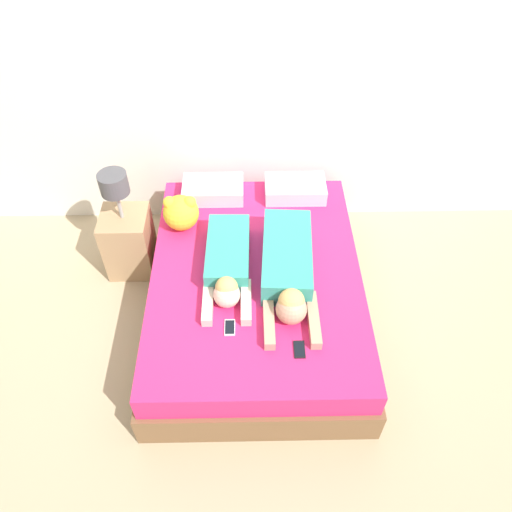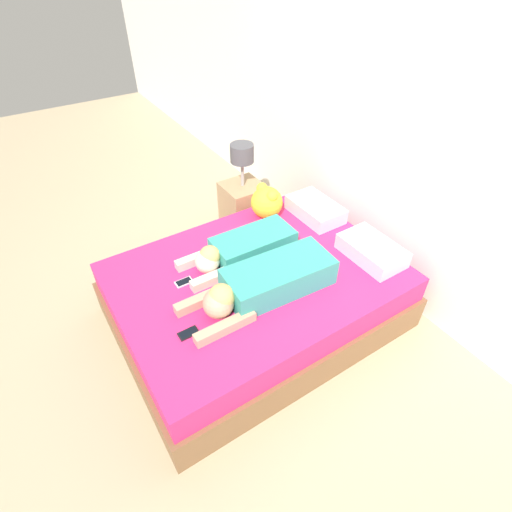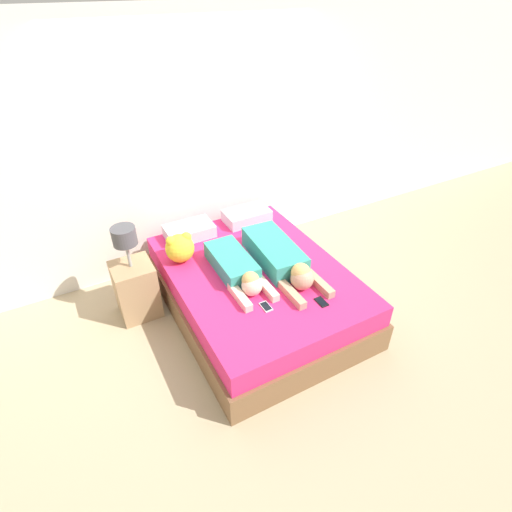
% 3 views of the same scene
% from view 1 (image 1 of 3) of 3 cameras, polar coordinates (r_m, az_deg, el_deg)
% --- Properties ---
extents(ground_plane, '(12.00, 12.00, 0.00)m').
position_cam_1_polar(ground_plane, '(4.00, 0.00, -6.38)').
color(ground_plane, tan).
extents(wall_back, '(12.00, 0.06, 2.60)m').
position_cam_1_polar(wall_back, '(4.07, -0.32, 18.94)').
color(wall_back, white).
rests_on(wall_back, ground_plane).
extents(bed, '(1.57, 2.10, 0.50)m').
position_cam_1_polar(bed, '(3.81, 0.00, -4.16)').
color(bed, brown).
rests_on(bed, ground_plane).
extents(pillow_head_left, '(0.50, 0.31, 0.13)m').
position_cam_1_polar(pillow_head_left, '(4.18, -4.92, 7.55)').
color(pillow_head_left, silver).
rests_on(pillow_head_left, bed).
extents(pillow_head_right, '(0.50, 0.31, 0.13)m').
position_cam_1_polar(pillow_head_right, '(4.19, 4.49, 7.66)').
color(pillow_head_right, silver).
rests_on(pillow_head_right, bed).
extents(person_left, '(0.33, 0.92, 0.21)m').
position_cam_1_polar(person_left, '(3.54, -3.26, -0.91)').
color(person_left, teal).
rests_on(person_left, bed).
extents(person_right, '(0.39, 1.12, 0.24)m').
position_cam_1_polar(person_right, '(3.50, 3.67, -1.44)').
color(person_right, teal).
rests_on(person_right, bed).
extents(cell_phone_left, '(0.07, 0.13, 0.01)m').
position_cam_1_polar(cell_phone_left, '(3.30, -3.02, -8.16)').
color(cell_phone_left, silver).
rests_on(cell_phone_left, bed).
extents(cell_phone_right, '(0.07, 0.13, 0.01)m').
position_cam_1_polar(cell_phone_right, '(3.21, 4.98, -10.59)').
color(cell_phone_right, black).
rests_on(cell_phone_right, bed).
extents(plush_toy, '(0.28, 0.28, 0.29)m').
position_cam_1_polar(plush_toy, '(3.88, -8.58, 5.00)').
color(plush_toy, yellow).
rests_on(plush_toy, bed).
extents(nightstand, '(0.37, 0.37, 0.98)m').
position_cam_1_polar(nightstand, '(4.21, -14.44, 2.07)').
color(nightstand, tan).
rests_on(nightstand, ground_plane).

